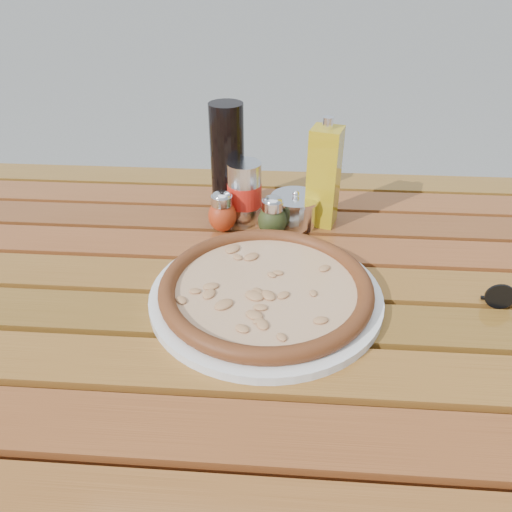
# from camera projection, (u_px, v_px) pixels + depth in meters

# --- Properties ---
(table) EXTENTS (1.40, 0.90, 0.75)m
(table) POSITION_uv_depth(u_px,v_px,m) (255.00, 313.00, 0.87)
(table) COLOR #361C0C
(table) RESTS_ON ground
(plate) EXTENTS (0.36, 0.36, 0.01)m
(plate) POSITION_uv_depth(u_px,v_px,m) (266.00, 295.00, 0.78)
(plate) COLOR white
(plate) RESTS_ON table
(pizza) EXTENTS (0.33, 0.33, 0.03)m
(pizza) POSITION_uv_depth(u_px,v_px,m) (266.00, 287.00, 0.77)
(pizza) COLOR beige
(pizza) RESTS_ON plate
(pepper_shaker) EXTENTS (0.06, 0.06, 0.08)m
(pepper_shaker) POSITION_uv_depth(u_px,v_px,m) (222.00, 212.00, 0.94)
(pepper_shaker) COLOR #B93715
(pepper_shaker) RESTS_ON table
(oregano_shaker) EXTENTS (0.06, 0.06, 0.08)m
(oregano_shaker) POSITION_uv_depth(u_px,v_px,m) (272.00, 217.00, 0.93)
(oregano_shaker) COLOR #333D18
(oregano_shaker) RESTS_ON table
(dark_bottle) EXTENTS (0.07, 0.07, 0.22)m
(dark_bottle) POSITION_uv_depth(u_px,v_px,m) (227.00, 160.00, 0.97)
(dark_bottle) COLOR black
(dark_bottle) RESTS_ON table
(soda_can) EXTENTS (0.09, 0.09, 0.12)m
(soda_can) POSITION_uv_depth(u_px,v_px,m) (244.00, 193.00, 0.97)
(soda_can) COLOR silver
(soda_can) RESTS_ON table
(olive_oil_cruet) EXTENTS (0.07, 0.07, 0.21)m
(olive_oil_cruet) POSITION_uv_depth(u_px,v_px,m) (324.00, 177.00, 0.94)
(olive_oil_cruet) COLOR #AE9012
(olive_oil_cruet) RESTS_ON table
(parmesan_tin) EXTENTS (0.12, 0.12, 0.07)m
(parmesan_tin) POSITION_uv_depth(u_px,v_px,m) (295.00, 210.00, 0.97)
(parmesan_tin) COLOR silver
(parmesan_tin) RESTS_ON table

